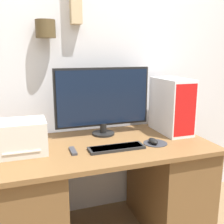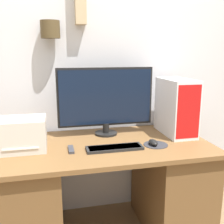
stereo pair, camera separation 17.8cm
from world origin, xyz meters
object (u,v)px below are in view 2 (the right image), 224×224
(remote_control, at_px, (71,149))
(computer_tower, at_px, (176,107))
(mouse, at_px, (153,142))
(monitor, at_px, (106,99))
(printer, at_px, (22,134))
(keyboard, at_px, (115,148))

(remote_control, bearing_deg, computer_tower, 13.03)
(mouse, height_order, computer_tower, computer_tower)
(monitor, xyz_separation_m, printer, (-0.60, -0.20, -0.18))
(keyboard, relative_size, printer, 1.21)
(printer, bearing_deg, remote_control, -16.94)
(monitor, relative_size, remote_control, 5.66)
(printer, bearing_deg, mouse, -8.16)
(mouse, height_order, printer, printer)
(keyboard, relative_size, remote_control, 2.89)
(keyboard, bearing_deg, monitor, 88.26)
(computer_tower, relative_size, printer, 1.39)
(monitor, relative_size, keyboard, 1.96)
(monitor, distance_m, printer, 0.65)
(mouse, bearing_deg, printer, 171.84)
(computer_tower, distance_m, printer, 1.13)
(monitor, relative_size, computer_tower, 1.71)
(monitor, xyz_separation_m, remote_control, (-0.29, -0.29, -0.27))
(keyboard, relative_size, mouse, 3.73)
(mouse, xyz_separation_m, remote_control, (-0.55, 0.03, -0.01))
(keyboard, relative_size, computer_tower, 0.87)
(keyboard, distance_m, computer_tower, 0.62)
(keyboard, xyz_separation_m, printer, (-0.59, 0.13, 0.09))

